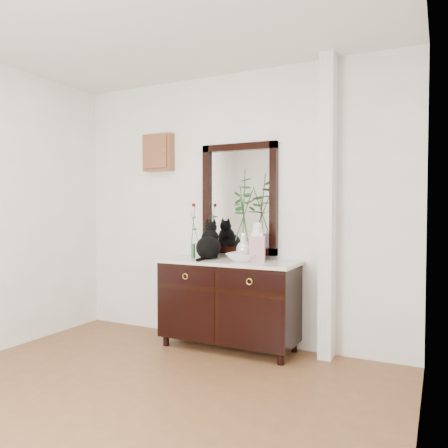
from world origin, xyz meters
The scene contains 11 objects.
ground_plane centered at (0.00, 0.00, -0.01)m, with size 3.60×4.00×0.02m, color brown.
wall_back centered at (0.00, 1.98, 1.35)m, with size 3.60×0.04×2.70m, color white.
pilaster centered at (1.00, 1.90, 1.35)m, with size 0.12×0.20×2.70m, color white.
sideboard centered at (0.10, 1.73, 0.47)m, with size 1.33×0.52×0.82m.
wall_mirror centered at (0.10, 1.97, 1.44)m, with size 0.80×0.06×1.10m.
key_cabinet centered at (-0.85, 1.94, 1.95)m, with size 0.35×0.10×0.40m, color brown.
cat centered at (-0.12, 1.74, 1.04)m, with size 0.27×0.33×0.38m, color black, non-canonical shape.
lotus_bowl centered at (0.25, 1.74, 0.89)m, with size 0.31×0.31×0.08m, color white.
vase_branches centered at (0.25, 1.74, 1.30)m, with size 0.41×0.41×0.85m, color silver, non-canonical shape.
bud_vase_rose centered at (-0.31, 1.76, 1.13)m, with size 0.07×0.07×0.56m, color #306032, non-canonical shape.
ginger_jar centered at (0.39, 1.76, 1.04)m, with size 0.14×0.14×0.38m, color white, non-canonical shape.
Camera 1 is at (1.91, -2.00, 1.34)m, focal length 35.00 mm.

